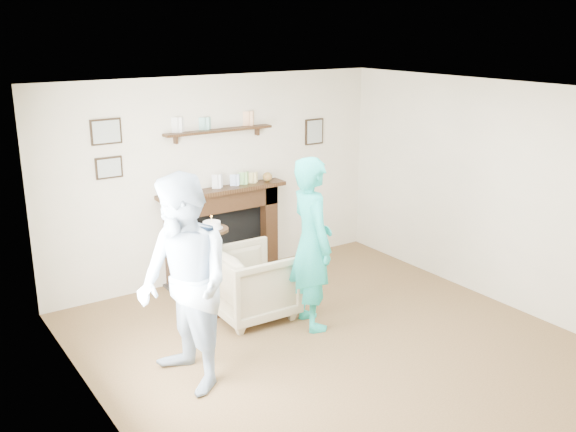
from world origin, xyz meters
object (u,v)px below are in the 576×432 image
object	(u,v)px
woman	(311,324)
pedestal_table	(213,254)
man	(189,384)
armchair	(253,315)

from	to	relation	value
woman	pedestal_table	world-z (taller)	pedestal_table
woman	pedestal_table	size ratio (longest dim) A/B	1.61
woman	man	bearing A→B (deg)	115.48
armchair	woman	xyz separation A→B (m)	(0.41, -0.52, 0.00)
armchair	woman	bearing A→B (deg)	-140.75
armchair	man	world-z (taller)	man
pedestal_table	armchair	bearing A→B (deg)	-41.65
armchair	woman	distance (m)	0.66
pedestal_table	man	bearing A→B (deg)	-126.43
armchair	pedestal_table	bearing A→B (deg)	49.69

